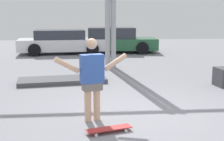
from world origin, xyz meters
name	(u,v)px	position (x,y,z in m)	size (l,w,h in m)	color
ground_plane	(133,115)	(0.00, 0.00, 0.00)	(36.00, 36.00, 0.00)	gray
skateboarder	(92,76)	(-0.84, -0.23, 0.88)	(1.41, 0.51, 1.60)	#DBAD89
skateboard	(109,129)	(-0.56, -0.88, 0.06)	(0.84, 0.44, 0.08)	red
manual_pad	(62,80)	(-1.65, 3.20, 0.06)	(2.59, 0.95, 0.13)	#47474C
parked_car_white	(63,42)	(-2.10, 9.95, 0.59)	(4.60, 2.13, 1.21)	white
parked_car_green	(114,40)	(0.55, 10.21, 0.63)	(4.42, 2.09, 1.30)	#28603D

